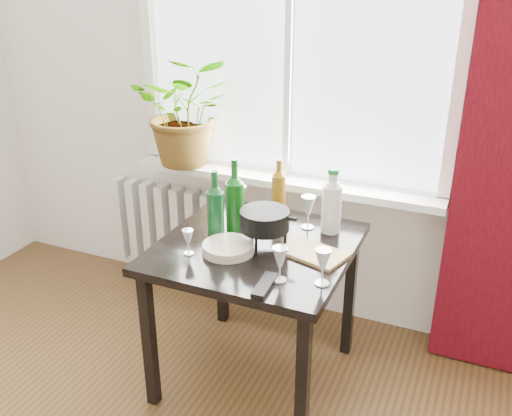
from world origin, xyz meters
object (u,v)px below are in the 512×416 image
at_px(plate_stack, 228,248).
at_px(fondue_pot, 265,228).
at_px(table, 256,262).
at_px(wineglass_back_center, 308,212).
at_px(cutting_board, 313,253).
at_px(radiator, 172,228).
at_px(wineglass_front_left, 188,242).
at_px(wineglass_back_left, 240,200).
at_px(wine_bottle_right, 235,196).
at_px(bottle_amber, 279,186).
at_px(wine_bottle_left, 215,205).
at_px(wineglass_far_right, 323,267).
at_px(cleaning_bottle, 332,200).
at_px(wineglass_front_right, 280,264).
at_px(tv_remote, 265,285).
at_px(potted_plant, 186,110).

xyz_separation_m(plate_stack, fondue_pot, (0.12, 0.12, 0.07)).
bearing_deg(plate_stack, table, 54.07).
xyz_separation_m(table, wineglass_back_center, (0.16, 0.26, 0.18)).
bearing_deg(cutting_board, radiator, 150.97).
relative_size(wineglass_back_center, wineglass_front_left, 1.41).
bearing_deg(radiator, wineglass_back_left, -29.69).
bearing_deg(wineglass_back_left, plate_stack, -72.48).
height_order(wine_bottle_right, bottle_amber, wine_bottle_right).
relative_size(wine_bottle_left, wineglass_back_left, 2.07).
height_order(wine_bottle_left, wineglass_far_right, wine_bottle_left).
distance_m(cleaning_bottle, wineglass_front_right, 0.53).
height_order(wineglass_front_right, wineglass_far_right, wineglass_far_right).
distance_m(plate_stack, tv_remote, 0.34).
relative_size(radiator, fondue_pot, 3.14).
distance_m(wineglass_back_left, wineglass_front_left, 0.47).
height_order(cleaning_bottle, wineglass_far_right, cleaning_bottle).
height_order(table, wineglass_front_left, wineglass_front_left).
bearing_deg(wineglass_back_left, wineglass_front_right, -51.04).
bearing_deg(cleaning_bottle, wine_bottle_right, -156.30).
height_order(wineglass_back_center, plate_stack, wineglass_back_center).
distance_m(wineglass_far_right, tv_remote, 0.24).
bearing_deg(wineglass_front_left, radiator, 126.57).
bearing_deg(wineglass_front_right, wine_bottle_left, 149.24).
bearing_deg(cutting_board, table, -178.23).
relative_size(wine_bottle_left, wine_bottle_right, 0.91).
xyz_separation_m(potted_plant, plate_stack, (0.59, -0.70, -0.39)).
relative_size(radiator, bottle_amber, 2.76).
relative_size(wineglass_front_left, fondue_pot, 0.46).
bearing_deg(wineglass_back_center, tv_remote, -88.01).
bearing_deg(cleaning_bottle, wineglass_back_left, -179.70).
distance_m(cleaning_bottle, fondue_pot, 0.35).
height_order(bottle_amber, plate_stack, bottle_amber).
bearing_deg(cleaning_bottle, cutting_board, -89.95).
height_order(wineglass_back_center, wineglass_back_left, wineglass_back_center).
height_order(bottle_amber, wineglass_front_left, bottle_amber).
relative_size(wineglass_front_right, tv_remote, 0.83).
xyz_separation_m(wineglass_back_left, tv_remote, (0.38, -0.59, -0.07)).
xyz_separation_m(wine_bottle_right, cutting_board, (0.41, -0.07, -0.18)).
distance_m(table, wine_bottle_left, 0.32).
bearing_deg(cleaning_bottle, plate_stack, -133.08).
bearing_deg(wineglass_front_left, potted_plant, 119.26).
relative_size(potted_plant, cleaning_bottle, 1.91).
distance_m(radiator, potted_plant, 0.79).
distance_m(bottle_amber, wineglass_back_center, 0.23).
distance_m(wineglass_far_right, cutting_board, 0.25).
bearing_deg(wine_bottle_left, wineglass_back_center, 37.00).
height_order(wine_bottle_right, wineglass_front_left, wine_bottle_right).
bearing_deg(wineglass_front_left, tv_remote, -16.44).
bearing_deg(cleaning_bottle, wine_bottle_left, -149.61).
bearing_deg(radiator, bottle_amber, -17.83).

